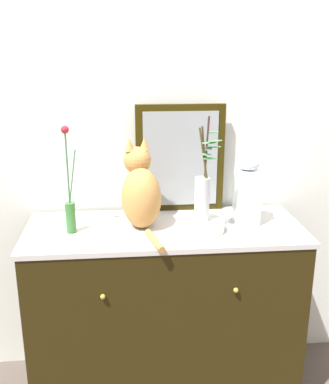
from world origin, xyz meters
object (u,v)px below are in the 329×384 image
at_px(bowl_porcelain, 201,226).
at_px(sideboard, 165,312).
at_px(vase_glass_clear, 203,193).
at_px(jar_lidded_porcelain, 247,192).
at_px(mirror_leaning, 180,159).
at_px(vase_slim_green, 70,205).
at_px(cat_sitting, 141,192).

bearing_deg(bowl_porcelain, sideboard, 158.82).
xyz_separation_m(sideboard, vase_glass_clear, (0.17, -0.07, 0.67)).
bearing_deg(sideboard, jar_lidded_porcelain, 2.50).
distance_m(mirror_leaning, jar_lidded_porcelain, 0.40).
bearing_deg(jar_lidded_porcelain, mirror_leaning, 143.22).
distance_m(vase_slim_green, vase_glass_clear, 0.62).
xyz_separation_m(vase_slim_green, vase_glass_clear, (0.62, -0.05, 0.06)).
bearing_deg(vase_slim_green, mirror_leaning, 25.84).
relative_size(mirror_leaning, jar_lidded_porcelain, 1.58).
bearing_deg(vase_slim_green, vase_glass_clear, -4.29).
relative_size(cat_sitting, vase_glass_clear, 0.90).
height_order(sideboard, vase_slim_green, vase_slim_green).
bearing_deg(vase_slim_green, jar_lidded_porcelain, 2.71).
bearing_deg(cat_sitting, sideboard, -11.30).
bearing_deg(cat_sitting, jar_lidded_porcelain, -0.51).
height_order(mirror_leaning, vase_slim_green, mirror_leaning).
bearing_deg(mirror_leaning, vase_slim_green, -154.16).
xyz_separation_m(mirror_leaning, vase_glass_clear, (0.07, -0.31, -0.09)).
relative_size(mirror_leaning, vase_slim_green, 1.11).
xyz_separation_m(sideboard, bowl_porcelain, (0.17, -0.07, 0.50)).
bearing_deg(vase_glass_clear, mirror_leaning, 102.12).
xyz_separation_m(vase_slim_green, bowl_porcelain, (0.62, -0.04, -0.11)).
bearing_deg(cat_sitting, vase_slim_green, -172.29).
xyz_separation_m(cat_sitting, vase_slim_green, (-0.33, -0.05, -0.04)).
relative_size(sideboard, mirror_leaning, 2.39).
bearing_deg(sideboard, cat_sitting, 168.70).
bearing_deg(bowl_porcelain, vase_slim_green, 175.99).
height_order(vase_slim_green, bowl_porcelain, vase_slim_green).
relative_size(cat_sitting, vase_slim_green, 0.89).
bearing_deg(mirror_leaning, cat_sitting, -134.51).
bearing_deg(jar_lidded_porcelain, vase_slim_green, -177.29).
relative_size(sideboard, cat_sitting, 3.00).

